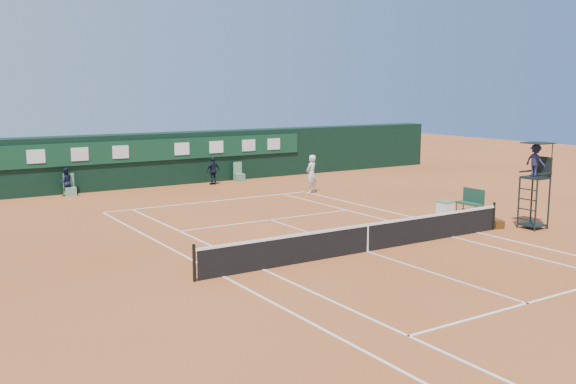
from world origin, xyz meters
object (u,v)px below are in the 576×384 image
object	(u,v)px
umpire_chair	(536,167)
player	(311,174)
tennis_net	(367,237)
cooler	(445,208)
player_bench	(471,200)

from	to	relation	value
umpire_chair	player	xyz separation A→B (m)	(-2.33, 12.07, -1.44)
tennis_net	umpire_chair	distance (m)	8.18
cooler	player_bench	bearing A→B (deg)	-9.14
player	umpire_chair	bearing A→B (deg)	77.35
umpire_chair	player	distance (m)	12.38
player_bench	umpire_chair	bearing A→B (deg)	-97.06
umpire_chair	cooler	distance (m)	4.42
tennis_net	player_bench	world-z (taller)	same
player_bench	player	world-z (taller)	player
umpire_chair	tennis_net	bearing A→B (deg)	175.23
umpire_chair	player_bench	world-z (taller)	umpire_chair
player_bench	player	distance (m)	9.00
umpire_chair	player	world-z (taller)	umpire_chair
umpire_chair	player_bench	bearing A→B (deg)	82.94
tennis_net	cooler	size ratio (longest dim) A/B	20.00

